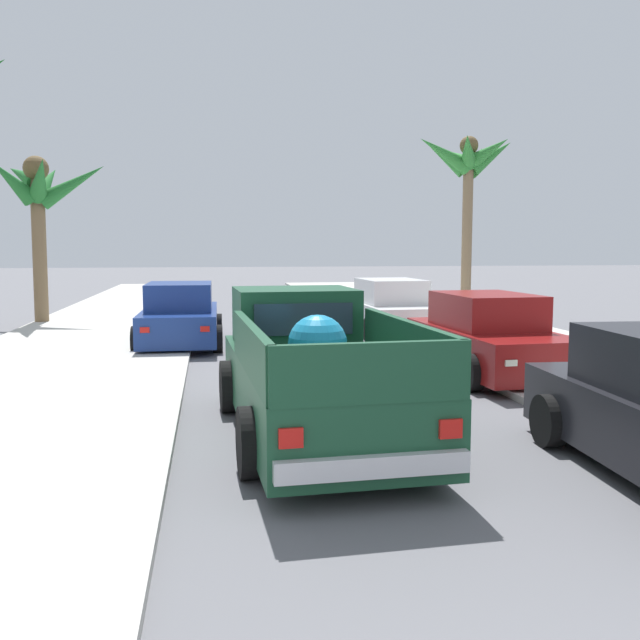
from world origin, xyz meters
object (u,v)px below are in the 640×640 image
object	(u,v)px
car_right_mid	(487,338)
palm_tree_right_mid	(466,166)
pickup_truck	(312,373)
car_left_far	(390,309)
palm_tree_right_back	(40,193)
car_left_near	(180,316)

from	to	relation	value
car_right_mid	palm_tree_right_mid	size ratio (longest dim) A/B	0.70
pickup_truck	car_right_mid	distance (m)	5.14
car_left_far	car_right_mid	bearing A→B (deg)	-86.93
car_left_far	palm_tree_right_back	size ratio (longest dim) A/B	0.84
car_left_far	palm_tree_right_back	distance (m)	11.15
car_left_near	palm_tree_right_back	world-z (taller)	palm_tree_right_back
pickup_truck	car_left_far	distance (m)	9.96
car_left_far	palm_tree_right_back	xyz separation A→B (m)	(-9.85, 4.06, 3.31)
car_left_near	car_left_far	world-z (taller)	same
car_right_mid	palm_tree_right_back	size ratio (longest dim) A/B	0.84
car_left_far	car_left_near	bearing A→B (deg)	-169.44
car_left_near	palm_tree_right_mid	xyz separation A→B (m)	(9.44, 5.73, 4.43)
palm_tree_right_mid	palm_tree_right_back	bearing A→B (deg)	-177.37
pickup_truck	palm_tree_right_back	xyz separation A→B (m)	(-6.32, 13.38, 3.23)
palm_tree_right_mid	palm_tree_right_back	world-z (taller)	palm_tree_right_mid
pickup_truck	palm_tree_right_back	distance (m)	15.15
car_right_mid	car_left_far	distance (m)	5.91
car_left_far	palm_tree_right_mid	bearing A→B (deg)	50.40
pickup_truck	car_left_near	size ratio (longest dim) A/B	1.24
pickup_truck	palm_tree_right_mid	xyz separation A→B (m)	(7.41, 14.01, 4.36)
pickup_truck	palm_tree_right_mid	size ratio (longest dim) A/B	0.85
palm_tree_right_mid	car_left_near	bearing A→B (deg)	-148.74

